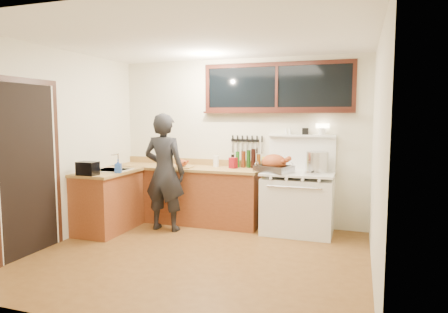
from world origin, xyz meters
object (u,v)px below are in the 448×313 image
(vintage_stove, at_px, (298,201))
(cutting_board, at_px, (181,164))
(man, at_px, (164,172))
(roast_turkey, at_px, (274,165))

(vintage_stove, distance_m, cutting_board, 1.87)
(man, bearing_deg, cutting_board, 74.65)
(man, bearing_deg, roast_turkey, 12.96)
(vintage_stove, xyz_separation_m, roast_turkey, (-0.33, -0.13, 0.54))
(man, bearing_deg, vintage_stove, 14.44)
(man, height_order, cutting_board, man)
(vintage_stove, bearing_deg, roast_turkey, -158.79)
(cutting_board, bearing_deg, vintage_stove, 3.66)
(cutting_board, xyz_separation_m, roast_turkey, (1.48, -0.01, 0.05))
(vintage_stove, bearing_deg, man, -165.56)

